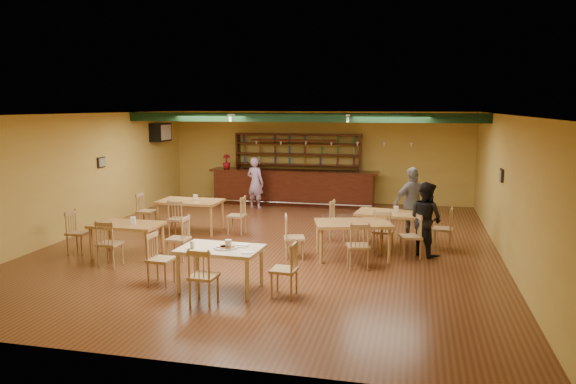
% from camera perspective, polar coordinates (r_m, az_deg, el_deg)
% --- Properties ---
extents(floor, '(12.00, 12.00, 0.00)m').
position_cam_1_polar(floor, '(12.80, -1.54, -5.47)').
color(floor, '#582C19').
rests_on(floor, ground).
extents(ceiling_beam, '(10.00, 0.30, 0.25)m').
position_cam_1_polar(ceiling_beam, '(15.13, 1.12, 7.75)').
color(ceiling_beam, black).
rests_on(ceiling_beam, ceiling).
extents(track_rail_left, '(0.05, 2.50, 0.05)m').
position_cam_1_polar(track_rail_left, '(16.17, -4.75, 8.05)').
color(track_rail_left, silver).
rests_on(track_rail_left, ceiling).
extents(track_rail_right, '(0.05, 2.50, 0.05)m').
position_cam_1_polar(track_rail_right, '(15.49, 6.71, 7.98)').
color(track_rail_right, silver).
rests_on(track_rail_right, ceiling).
extents(ac_unit, '(0.34, 0.70, 0.48)m').
position_cam_1_polar(ac_unit, '(18.06, -13.08, 6.07)').
color(ac_unit, silver).
rests_on(ac_unit, wall_left).
extents(picture_left, '(0.04, 0.34, 0.28)m').
position_cam_1_polar(picture_left, '(15.39, -18.81, 2.93)').
color(picture_left, black).
rests_on(picture_left, wall_left).
extents(picture_right, '(0.04, 0.34, 0.28)m').
position_cam_1_polar(picture_right, '(12.71, 21.28, 1.62)').
color(picture_right, black).
rests_on(picture_right, wall_right).
extents(bar_counter, '(5.44, 0.85, 1.13)m').
position_cam_1_polar(bar_counter, '(17.75, 0.57, 0.46)').
color(bar_counter, black).
rests_on(bar_counter, ground).
extents(back_bar_hutch, '(4.21, 0.40, 2.28)m').
position_cam_1_polar(back_bar_hutch, '(18.29, 1.01, 2.53)').
color(back_bar_hutch, black).
rests_on(back_bar_hutch, ground).
extents(poinsettia, '(0.33, 0.33, 0.46)m').
position_cam_1_polar(poinsettia, '(18.28, -6.40, 3.17)').
color(poinsettia, '#A30F1C').
rests_on(poinsettia, bar_counter).
extents(dining_table_a, '(1.60, 0.97, 0.80)m').
position_cam_1_polar(dining_table_a, '(14.31, -10.08, -2.43)').
color(dining_table_a, '#AB733C').
rests_on(dining_table_a, ground).
extents(dining_table_b, '(1.61, 1.09, 0.75)m').
position_cam_1_polar(dining_table_b, '(12.97, 10.44, -3.71)').
color(dining_table_b, '#AB733C').
rests_on(dining_table_b, ground).
extents(dining_table_c, '(1.45, 0.88, 0.72)m').
position_cam_1_polar(dining_table_c, '(12.20, -16.32, -4.81)').
color(dining_table_c, '#AB733C').
rests_on(dining_table_c, ground).
extents(dining_table_d, '(1.75, 1.31, 0.78)m').
position_cam_1_polar(dining_table_d, '(11.66, 6.72, -4.99)').
color(dining_table_d, '#AB733C').
rests_on(dining_table_d, ground).
extents(near_table, '(1.45, 0.97, 0.76)m').
position_cam_1_polar(near_table, '(9.73, -7.01, -7.90)').
color(near_table, tan).
rests_on(near_table, ground).
extents(pizza_tray, '(0.49, 0.49, 0.01)m').
position_cam_1_polar(pizza_tray, '(9.59, -6.48, -5.74)').
color(pizza_tray, silver).
rests_on(pizza_tray, near_table).
extents(parmesan_shaker, '(0.08, 0.08, 0.11)m').
position_cam_1_polar(parmesan_shaker, '(9.64, -9.91, -5.45)').
color(parmesan_shaker, '#EAE5C6').
rests_on(parmesan_shaker, near_table).
extents(napkin_stack, '(0.21, 0.16, 0.03)m').
position_cam_1_polar(napkin_stack, '(9.69, -4.67, -5.51)').
color(napkin_stack, white).
rests_on(napkin_stack, near_table).
extents(pizza_server, '(0.33, 0.12, 0.00)m').
position_cam_1_polar(pizza_server, '(9.59, -5.53, -5.68)').
color(pizza_server, silver).
rests_on(pizza_server, pizza_tray).
extents(side_plate, '(0.23, 0.23, 0.01)m').
position_cam_1_polar(side_plate, '(9.27, -4.24, -6.24)').
color(side_plate, white).
rests_on(side_plate, near_table).
extents(patron_bar, '(0.68, 0.55, 1.60)m').
position_cam_1_polar(patron_bar, '(17.19, -3.42, 0.96)').
color(patron_bar, '#9E54B7').
rests_on(patron_bar, ground).
extents(patron_right_a, '(0.98, 0.97, 1.59)m').
position_cam_1_polar(patron_right_a, '(12.10, 14.10, -2.72)').
color(patron_right_a, black).
rests_on(patron_right_a, ground).
extents(patron_right_b, '(1.09, 0.92, 1.75)m').
position_cam_1_polar(patron_right_b, '(13.46, 12.80, -1.17)').
color(patron_right_b, gray).
rests_on(patron_right_b, ground).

